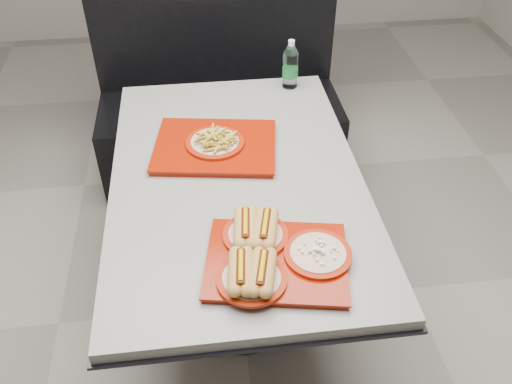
{
  "coord_description": "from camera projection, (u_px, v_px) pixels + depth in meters",
  "views": [
    {
      "loc": [
        -0.12,
        -1.54,
        1.96
      ],
      "look_at": [
        0.05,
        -0.2,
        0.83
      ],
      "focal_mm": 38.0,
      "sensor_mm": 36.0,
      "label": 1
    }
  ],
  "objects": [
    {
      "name": "tray_near",
      "position": [
        271.0,
        255.0,
        1.61
      ],
      "size": [
        0.47,
        0.4,
        0.09
      ],
      "rotation": [
        0.0,
        0.0,
        -0.18
      ],
      "color": "maroon",
      "rests_on": "diner_table"
    },
    {
      "name": "water_bottle",
      "position": [
        290.0,
        67.0,
        2.39
      ],
      "size": [
        0.07,
        0.07,
        0.22
      ],
      "rotation": [
        0.0,
        0.0,
        -0.07
      ],
      "color": "silver",
      "rests_on": "diner_table"
    },
    {
      "name": "diner_table",
      "position": [
        238.0,
        209.0,
        2.06
      ],
      "size": [
        0.92,
        1.42,
        0.75
      ],
      "color": "black",
      "rests_on": "ground"
    },
    {
      "name": "tray_far",
      "position": [
        215.0,
        144.0,
        2.06
      ],
      "size": [
        0.51,
        0.42,
        0.09
      ],
      "rotation": [
        0.0,
        0.0,
        -0.16
      ],
      "color": "maroon",
      "rests_on": "diner_table"
    },
    {
      "name": "ground",
      "position": [
        240.0,
        305.0,
        2.44
      ],
      "size": [
        6.0,
        6.0,
        0.0
      ],
      "primitive_type": "plane",
      "color": "gray",
      "rests_on": "ground"
    },
    {
      "name": "booth_bench",
      "position": [
        219.0,
        103.0,
        3.01
      ],
      "size": [
        1.3,
        0.57,
        1.35
      ],
      "color": "black",
      "rests_on": "ground"
    }
  ]
}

